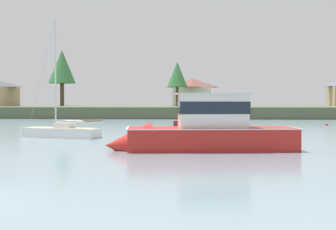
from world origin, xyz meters
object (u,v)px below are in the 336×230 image
object	(u,v)px
cruiser_red	(196,136)
cruiser_maroon	(206,123)
sailboat_white	(61,135)
mooring_buoy_red	(327,125)
dinghy_sand	(92,121)

from	to	relation	value
cruiser_red	cruiser_maroon	xyz separation A→B (m)	(0.60, 20.70, -0.13)
sailboat_white	cruiser_maroon	xyz separation A→B (m)	(11.23, 11.43, 0.44)
sailboat_white	mooring_buoy_red	size ratio (longest dim) A/B	22.66
sailboat_white	cruiser_red	size ratio (longest dim) A/B	0.87
cruiser_red	mooring_buoy_red	size ratio (longest dim) A/B	25.90
dinghy_sand	cruiser_maroon	world-z (taller)	cruiser_maroon
cruiser_maroon	dinghy_sand	bearing A→B (deg)	130.30
dinghy_sand	mooring_buoy_red	bearing A→B (deg)	-17.15
mooring_buoy_red	cruiser_red	bearing A→B (deg)	-115.72
sailboat_white	dinghy_sand	world-z (taller)	sailboat_white
sailboat_white	cruiser_maroon	distance (m)	16.03
dinghy_sand	cruiser_red	bearing A→B (deg)	-68.68
cruiser_red	cruiser_maroon	world-z (taller)	cruiser_red
sailboat_white	dinghy_sand	distance (m)	30.76
dinghy_sand	mooring_buoy_red	size ratio (longest dim) A/B	6.98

